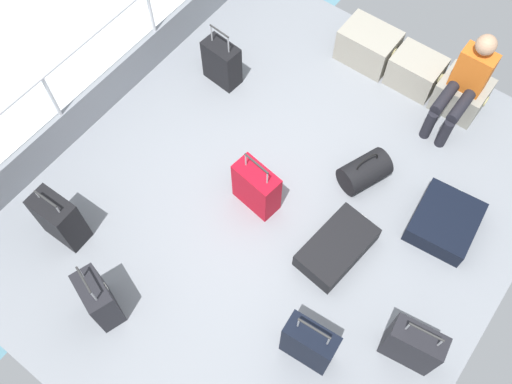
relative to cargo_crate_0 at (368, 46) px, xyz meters
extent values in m
cube|color=gray|center=(0.30, -2.11, -0.24)|extent=(4.40, 5.20, 0.06)
cube|color=gray|center=(-1.87, -2.11, 0.02)|extent=(0.06, 5.20, 0.45)
cylinder|color=silver|center=(-1.87, -2.80, 0.29)|extent=(0.04, 0.04, 1.00)
cylinder|color=silver|center=(-1.87, -1.42, 0.29)|extent=(0.04, 0.04, 1.00)
cylinder|color=silver|center=(-1.87, -2.11, 0.79)|extent=(0.04, 4.16, 0.04)
cube|color=white|center=(-3.30, -2.11, -0.55)|extent=(2.40, 7.28, 0.01)
cube|color=#9E9989|center=(0.00, 0.00, 0.00)|extent=(0.61, 0.44, 0.41)
torus|color=tan|center=(-0.31, 0.00, 0.08)|extent=(0.02, 0.12, 0.12)
torus|color=tan|center=(0.31, 0.00, 0.08)|extent=(0.02, 0.12, 0.12)
cube|color=#9E9989|center=(0.60, 0.01, -0.02)|extent=(0.53, 0.41, 0.38)
torus|color=tan|center=(0.33, 0.01, 0.06)|extent=(0.02, 0.12, 0.12)
torus|color=tan|center=(0.88, 0.01, 0.06)|extent=(0.02, 0.12, 0.12)
cube|color=gray|center=(1.15, 0.02, -0.02)|extent=(0.49, 0.45, 0.38)
torus|color=tan|center=(0.89, 0.02, 0.06)|extent=(0.02, 0.12, 0.12)
torus|color=tan|center=(1.40, 0.02, 0.06)|extent=(0.02, 0.12, 0.12)
cube|color=orange|center=(1.15, -0.03, 0.41)|extent=(0.34, 0.20, 0.48)
sphere|color=tan|center=(1.15, -0.03, 0.77)|extent=(0.20, 0.20, 0.20)
cylinder|color=black|center=(1.24, -0.33, 0.21)|extent=(0.12, 0.40, 0.12)
cylinder|color=black|center=(1.24, -0.53, -0.02)|extent=(0.11, 0.11, 0.38)
cylinder|color=black|center=(1.06, -0.33, 0.21)|extent=(0.12, 0.40, 0.12)
cylinder|color=black|center=(1.06, -0.53, -0.02)|extent=(0.11, 0.11, 0.38)
cube|color=black|center=(1.03, -2.21, -0.11)|extent=(0.51, 0.80, 0.20)
cube|color=white|center=(1.08, -1.83, -0.05)|extent=(0.05, 0.01, 0.08)
cube|color=black|center=(-1.12, -1.21, 0.05)|extent=(0.42, 0.25, 0.52)
cylinder|color=#A5A8AD|center=(-1.24, -1.20, 0.42)|extent=(0.02, 0.02, 0.21)
cylinder|color=#A5A8AD|center=(-1.00, -1.22, 0.42)|extent=(0.02, 0.02, 0.21)
cylinder|color=#2D2D2D|center=(-1.12, -1.21, 0.52)|extent=(0.26, 0.04, 0.02)
cube|color=white|center=(-1.11, -1.10, 0.17)|extent=(0.05, 0.01, 0.08)
cube|color=black|center=(2.03, -2.65, 0.08)|extent=(0.46, 0.26, 0.57)
cylinder|color=#A5A8AD|center=(1.90, -2.67, 0.44)|extent=(0.02, 0.02, 0.14)
cylinder|color=#A5A8AD|center=(2.16, -2.63, 0.44)|extent=(0.02, 0.02, 0.14)
cylinder|color=#2D2D2D|center=(2.03, -2.65, 0.51)|extent=(0.28, 0.06, 0.02)
cube|color=silver|center=(2.01, -2.54, 0.16)|extent=(0.05, 0.01, 0.08)
cube|color=#B70C1E|center=(0.11, -2.23, 0.06)|extent=(0.47, 0.28, 0.54)
cylinder|color=#A5A8AD|center=(-0.03, -2.21, 0.42)|extent=(0.02, 0.02, 0.18)
cylinder|color=#A5A8AD|center=(0.24, -2.24, 0.42)|extent=(0.02, 0.02, 0.18)
cylinder|color=#2D2D2D|center=(0.11, -2.23, 0.50)|extent=(0.29, 0.06, 0.02)
cube|color=white|center=(0.12, -2.11, 0.12)|extent=(0.05, 0.01, 0.08)
cube|color=black|center=(1.34, -3.15, 0.09)|extent=(0.45, 0.24, 0.60)
cylinder|color=#A5A8AD|center=(1.21, -3.16, 0.48)|extent=(0.02, 0.02, 0.18)
cylinder|color=#A5A8AD|center=(1.47, -3.14, 0.48)|extent=(0.02, 0.02, 0.18)
cylinder|color=#2D2D2D|center=(1.34, -3.15, 0.57)|extent=(0.28, 0.04, 0.02)
cube|color=silver|center=(1.33, -3.04, 0.17)|extent=(0.05, 0.01, 0.08)
cube|color=black|center=(-1.13, -3.58, 0.09)|extent=(0.42, 0.25, 0.59)
cylinder|color=#A5A8AD|center=(-1.25, -3.59, 0.44)|extent=(0.02, 0.02, 0.10)
cylinder|color=#A5A8AD|center=(-1.00, -3.58, 0.44)|extent=(0.02, 0.02, 0.10)
cylinder|color=#2D2D2D|center=(-1.13, -3.58, 0.49)|extent=(0.27, 0.03, 0.02)
cube|color=green|center=(-1.13, -3.46, 0.22)|extent=(0.05, 0.01, 0.08)
cube|color=black|center=(1.71, -1.38, -0.10)|extent=(0.63, 0.71, 0.22)
cube|color=silver|center=(1.68, -1.05, -0.04)|extent=(0.05, 0.01, 0.08)
cube|color=black|center=(-0.31, -3.91, 0.08)|extent=(0.44, 0.32, 0.58)
cylinder|color=#A5A8AD|center=(-0.42, -3.87, 0.47)|extent=(0.02, 0.02, 0.20)
cylinder|color=#A5A8AD|center=(-0.20, -3.95, 0.47)|extent=(0.02, 0.02, 0.20)
cylinder|color=#2D2D2D|center=(-0.31, -3.91, 0.57)|extent=(0.25, 0.10, 0.02)
cube|color=white|center=(-0.28, -3.81, 0.24)|extent=(0.05, 0.02, 0.08)
cylinder|color=black|center=(0.82, -1.38, -0.06)|extent=(0.45, 0.56, 0.30)
torus|color=black|center=(0.82, -1.38, 0.10)|extent=(0.11, 0.24, 0.26)
camera|label=1|loc=(1.64, -4.27, 4.72)|focal=39.24mm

